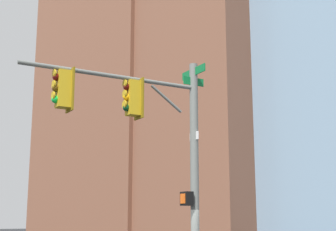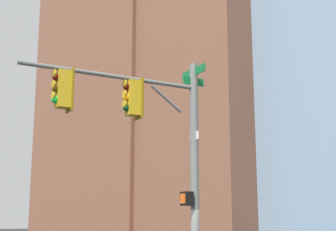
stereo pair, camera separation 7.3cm
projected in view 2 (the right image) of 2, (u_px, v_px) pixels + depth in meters
signal_pole_assembly at (153, 137)px, 14.39m from camera, size 5.50×1.98×6.90m
building_brick_nearside at (159, 86)px, 59.20m from camera, size 22.43×17.11×35.05m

